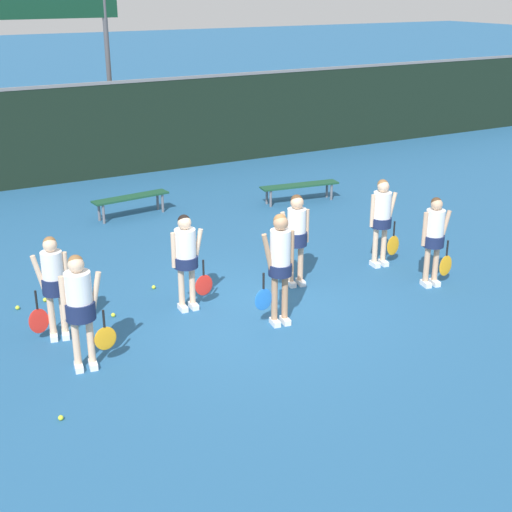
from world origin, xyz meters
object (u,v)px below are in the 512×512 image
(bench_courtside, at_px, (300,187))
(tennis_ball_1, at_px, (154,287))
(bench_far, at_px, (131,199))
(player_0, at_px, (80,302))
(player_1, at_px, (280,259))
(player_3, at_px, (53,280))
(player_5, at_px, (296,232))
(scoreboard, at_px, (45,4))
(tennis_ball_2, at_px, (45,300))
(player_4, at_px, (186,254))
(tennis_ball_3, at_px, (113,315))
(player_2, at_px, (434,235))
(tennis_ball_0, at_px, (61,418))
(tennis_ball_4, at_px, (18,308))
(player_6, at_px, (382,215))

(bench_courtside, bearing_deg, tennis_ball_1, -139.32)
(bench_far, height_order, player_0, player_0)
(player_1, xyz_separation_m, player_3, (-3.17, 1.20, -0.14))
(player_5, bearing_deg, scoreboard, 108.61)
(tennis_ball_2, bearing_deg, scoreboard, 73.75)
(player_4, bearing_deg, bench_far, 83.59)
(tennis_ball_2, distance_m, tennis_ball_3, 1.39)
(player_2, height_order, tennis_ball_3, player_2)
(player_3, xyz_separation_m, tennis_ball_1, (1.93, 1.03, -0.91))
(player_0, xyz_separation_m, player_2, (6.22, -0.09, -0.06))
(bench_courtside, relative_size, tennis_ball_2, 29.14)
(player_0, xyz_separation_m, tennis_ball_0, (-0.65, -1.11, -0.97))
(bench_far, distance_m, tennis_ball_4, 5.16)
(tennis_ball_3, bearing_deg, tennis_ball_4, 141.48)
(player_6, xyz_separation_m, tennis_ball_3, (-5.17, 0.27, -0.97))
(tennis_ball_3, bearing_deg, player_0, -121.57)
(player_0, distance_m, tennis_ball_0, 1.61)
(bench_far, relative_size, player_5, 1.10)
(tennis_ball_2, xyz_separation_m, tennis_ball_4, (-0.47, -0.09, 0.00))
(player_0, height_order, player_5, player_0)
(scoreboard, relative_size, tennis_ball_2, 83.29)
(bench_far, relative_size, tennis_ball_1, 26.97)
(player_6, height_order, tennis_ball_4, player_6)
(player_3, relative_size, tennis_ball_3, 23.64)
(bench_far, relative_size, tennis_ball_0, 27.82)
(player_1, bearing_deg, tennis_ball_1, 127.54)
(player_2, bearing_deg, tennis_ball_1, 165.02)
(player_3, bearing_deg, tennis_ball_3, 29.02)
(player_2, height_order, player_4, player_4)
(scoreboard, relative_size, player_1, 3.18)
(player_6, bearing_deg, player_4, -172.97)
(tennis_ball_1, distance_m, tennis_ball_3, 1.23)
(tennis_ball_3, bearing_deg, player_4, -13.68)
(bench_courtside, relative_size, tennis_ball_4, 28.71)
(tennis_ball_0, relative_size, tennis_ball_2, 0.96)
(player_0, distance_m, player_3, 1.10)
(player_0, relative_size, player_6, 1.00)
(player_5, bearing_deg, player_6, 11.43)
(player_0, distance_m, tennis_ball_2, 2.69)
(player_0, height_order, tennis_ball_4, player_0)
(player_1, bearing_deg, player_4, 139.22)
(player_1, xyz_separation_m, tennis_ball_2, (-3.05, 2.62, -1.05))
(bench_far, bearing_deg, tennis_ball_0, -121.89)
(scoreboard, height_order, tennis_ball_3, scoreboard)
(player_2, height_order, tennis_ball_4, player_2)
(bench_courtside, relative_size, player_4, 1.24)
(bench_far, bearing_deg, player_0, -121.07)
(scoreboard, distance_m, player_2, 12.60)
(player_4, relative_size, tennis_ball_2, 23.54)
(player_4, bearing_deg, tennis_ball_1, 104.52)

